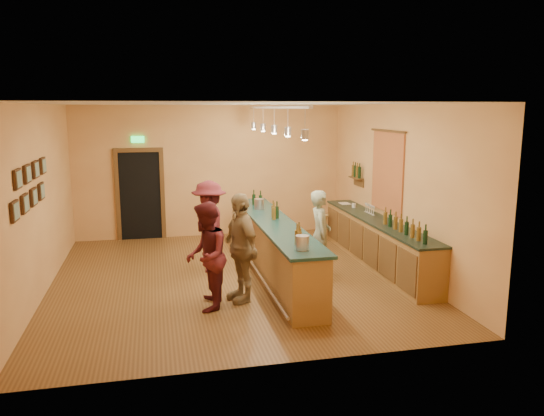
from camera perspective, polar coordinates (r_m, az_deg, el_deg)
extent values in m
plane|color=brown|center=(10.03, -4.28, -7.47)|extent=(7.00, 7.00, 0.00)
cube|color=silver|center=(9.53, -4.56, 11.12)|extent=(6.50, 7.00, 0.02)
cube|color=#BE7D47|center=(13.10, -6.62, 3.95)|extent=(6.50, 0.02, 3.20)
cube|color=#BE7D47|center=(6.28, 0.19, -3.36)|extent=(6.50, 0.02, 3.20)
cube|color=#BE7D47|center=(9.75, -23.68, 0.80)|extent=(0.02, 7.00, 3.20)
cube|color=#BE7D47|center=(10.61, 13.24, 2.15)|extent=(0.02, 7.00, 3.20)
cube|color=black|center=(13.09, -13.98, 1.27)|extent=(0.95, 0.06, 2.10)
cube|color=#553419|center=(13.09, -16.28, 1.16)|extent=(0.10, 0.08, 2.10)
cube|color=#553419|center=(13.07, -11.68, 1.35)|extent=(0.10, 0.08, 2.10)
cube|color=#553419|center=(12.94, -14.20, 6.06)|extent=(1.15, 0.08, 0.10)
cube|color=#19E54C|center=(12.91, -14.25, 7.16)|extent=(0.30, 0.04, 0.15)
cube|color=maroon|center=(10.93, 12.30, 3.76)|extent=(0.03, 1.40, 1.60)
cube|color=#553419|center=(12.30, 9.02, 3.22)|extent=(0.16, 0.55, 0.03)
cube|color=#553419|center=(12.34, 9.31, 2.77)|extent=(0.03, 0.55, 0.18)
cube|color=brown|center=(10.90, 11.20, -3.72)|extent=(0.55, 4.50, 0.90)
cube|color=black|center=(10.79, 11.29, -1.30)|extent=(0.60, 4.55, 0.04)
cylinder|color=silver|center=(11.95, 8.80, 0.27)|extent=(0.09, 0.09, 0.09)
cube|color=silver|center=(12.41, 7.83, 0.49)|extent=(0.22, 0.30, 0.01)
cube|color=brown|center=(10.03, 0.23, -4.47)|extent=(0.60, 5.00, 1.00)
cube|color=#143230|center=(9.91, 0.23, -1.53)|extent=(0.70, 5.10, 0.05)
cylinder|color=silver|center=(10.06, -1.79, -6.51)|extent=(0.05, 5.00, 0.05)
cylinder|color=silver|center=(7.88, 3.27, -3.75)|extent=(0.20, 0.20, 0.22)
cylinder|color=silver|center=(11.02, -1.41, 0.43)|extent=(0.20, 0.20, 0.22)
cube|color=silver|center=(9.68, 0.24, 10.79)|extent=(0.06, 4.60, 0.05)
cylinder|color=silver|center=(7.74, 3.57, 9.39)|extent=(0.01, 0.01, 0.35)
cylinder|color=#A5A5AD|center=(7.75, 3.56, 7.91)|extent=(0.11, 0.11, 0.14)
cylinder|color=#FFEABF|center=(7.76, 3.55, 7.32)|extent=(0.08, 0.08, 0.02)
cylinder|color=silver|center=(8.71, 1.72, 9.55)|extent=(0.01, 0.01, 0.35)
cylinder|color=#A5A5AD|center=(8.72, 1.71, 8.23)|extent=(0.11, 0.11, 0.14)
cylinder|color=#FFEABF|center=(8.72, 1.71, 7.71)|extent=(0.08, 0.08, 0.02)
cylinder|color=silver|center=(9.68, 0.24, 9.67)|extent=(0.01, 0.01, 0.35)
cylinder|color=#A5A5AD|center=(9.69, 0.24, 8.49)|extent=(0.11, 0.11, 0.14)
cylinder|color=#FFEABF|center=(9.69, 0.24, 8.01)|extent=(0.08, 0.08, 0.02)
cylinder|color=silver|center=(10.66, -0.97, 9.76)|extent=(0.01, 0.01, 0.35)
cylinder|color=#A5A5AD|center=(10.66, -0.97, 8.69)|extent=(0.11, 0.11, 0.14)
cylinder|color=#FFEABF|center=(10.67, -0.97, 8.26)|extent=(0.08, 0.08, 0.02)
cylinder|color=silver|center=(11.64, -1.98, 9.84)|extent=(0.01, 0.01, 0.35)
cylinder|color=#A5A5AD|center=(11.64, -1.97, 8.85)|extent=(0.11, 0.11, 0.14)
cylinder|color=#FFEABF|center=(11.65, -1.97, 8.46)|extent=(0.08, 0.08, 0.02)
imported|color=gray|center=(9.88, 5.20, -2.81)|extent=(0.52, 0.67, 1.65)
imported|color=#59191E|center=(8.34, -7.11, -5.17)|extent=(0.79, 0.93, 1.71)
imported|color=#997A51|center=(8.64, -3.40, -4.25)|extent=(0.71, 1.13, 1.79)
imported|color=#59191E|center=(10.29, -6.74, -1.95)|extent=(0.82, 1.23, 1.77)
cylinder|color=tan|center=(12.49, 5.34, -0.81)|extent=(0.32, 0.32, 0.04)
cylinder|color=tan|center=(12.60, 5.85, -2.26)|extent=(0.04, 0.04, 0.62)
cylinder|color=tan|center=(12.64, 4.91, -2.20)|extent=(0.04, 0.04, 0.62)
cylinder|color=tan|center=(12.44, 5.20, -2.41)|extent=(0.04, 0.04, 0.62)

